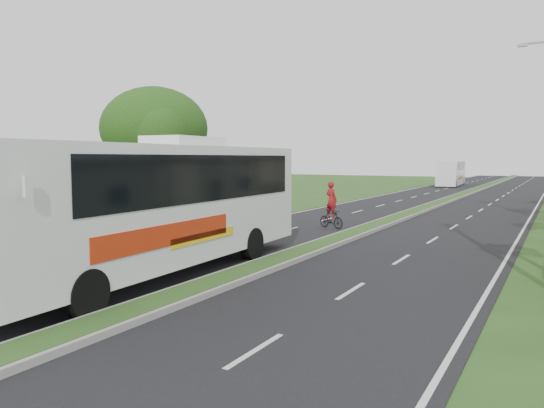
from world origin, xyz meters
The scene contains 9 objects.
ground centered at (0.00, 0.00, 0.00)m, with size 180.00×180.00×0.00m, color #2A4B1B.
road_asphalt centered at (0.00, 20.00, 0.01)m, with size 14.00×160.00×0.02m, color black.
median_strip centered at (0.00, 20.00, 0.10)m, with size 1.20×160.00×0.18m.
lane_edge_left centered at (-6.70, 20.00, 0.00)m, with size 0.12×160.00×0.01m, color silver.
lane_edge_right centered at (6.70, 20.00, 0.00)m, with size 0.12×160.00×0.01m, color silver.
shade_tree centered at (-12.11, 10.02, 5.03)m, with size 6.30×6.00×7.54m.
coach_bus_main centered at (-2.19, -0.94, 2.32)m, with size 3.26×13.18×4.23m.
coach_bus_far centered at (-4.28, 57.09, 1.79)m, with size 3.01×10.93×3.15m.
motorcyclist centered at (-1.84, 11.50, 0.92)m, with size 1.61×0.97×2.38m.
Camera 1 is at (8.35, -13.16, 3.56)m, focal length 35.00 mm.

